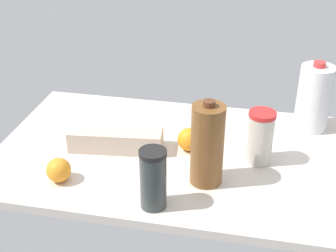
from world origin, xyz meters
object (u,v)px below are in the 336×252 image
object	(u,v)px
egg_carton	(116,139)
orange_far_back	(189,139)
chocolate_milk_jug	(207,145)
orange_beside_bowl	(59,170)
milk_jug	(314,98)
tumbler_cup	(260,137)
shaker_bottle	(153,179)

from	to	relation	value
egg_carton	orange_far_back	world-z (taller)	orange_far_back
chocolate_milk_jug	orange_beside_bowl	bearing A→B (deg)	-168.50
egg_carton	chocolate_milk_jug	distance (cm)	37.19
milk_jug	egg_carton	xyz separation A→B (cm)	(-67.67, -29.18, -8.75)
egg_carton	orange_beside_bowl	world-z (taller)	orange_beside_bowl
tumbler_cup	chocolate_milk_jug	size ratio (longest dim) A/B	0.66
egg_carton	chocolate_milk_jug	world-z (taller)	chocolate_milk_jug
milk_jug	orange_beside_bowl	world-z (taller)	milk_jug
tumbler_cup	orange_far_back	world-z (taller)	tumbler_cup
chocolate_milk_jug	shaker_bottle	world-z (taller)	chocolate_milk_jug
milk_jug	egg_carton	bearing A→B (deg)	-156.67
shaker_bottle	orange_beside_bowl	distance (cm)	33.05
orange_beside_bowl	egg_carton	bearing A→B (deg)	61.88
orange_beside_bowl	milk_jug	bearing A→B (deg)	32.88
tumbler_cup	orange_beside_bowl	xyz separation A→B (cm)	(-61.11, -24.08, -5.39)
tumbler_cup	egg_carton	world-z (taller)	tumbler_cup
tumbler_cup	orange_far_back	distance (cm)	24.71
tumbler_cup	milk_jug	xyz separation A→B (cm)	(18.44, 27.34, 3.20)
tumbler_cup	milk_jug	size ratio (longest dim) A/B	0.70
chocolate_milk_jug	orange_far_back	world-z (taller)	chocolate_milk_jug
orange_beside_bowl	orange_far_back	size ratio (longest dim) A/B	0.96
chocolate_milk_jug	orange_far_back	distance (cm)	21.37
tumbler_cup	milk_jug	distance (cm)	33.13
orange_far_back	egg_carton	bearing A→B (deg)	-170.14
tumbler_cup	chocolate_milk_jug	distance (cm)	22.00
tumbler_cup	orange_beside_bowl	distance (cm)	65.90
shaker_bottle	chocolate_milk_jug	bearing A→B (deg)	48.84
chocolate_milk_jug	shaker_bottle	distance (cm)	20.67
shaker_bottle	milk_jug	bearing A→B (deg)	50.41
egg_carton	shaker_bottle	world-z (taller)	shaker_bottle
milk_jug	shaker_bottle	size ratio (longest dim) A/B	1.41
milk_jug	orange_far_back	size ratio (longest dim) A/B	3.27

